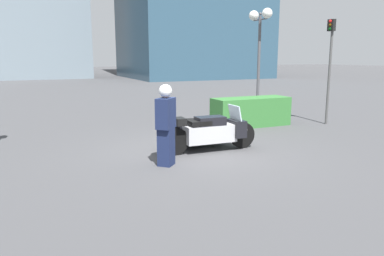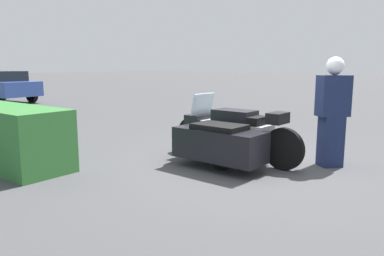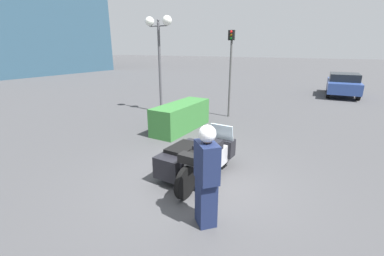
# 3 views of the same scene
# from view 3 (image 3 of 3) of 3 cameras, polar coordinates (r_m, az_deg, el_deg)

# --- Properties ---
(ground_plane) EXTENTS (160.00, 160.00, 0.00)m
(ground_plane) POSITION_cam_3_polar(r_m,az_deg,el_deg) (6.06, 0.89, -12.20)
(ground_plane) COLOR #424244
(police_motorcycle) EXTENTS (2.62, 1.30, 1.17)m
(police_motorcycle) POSITION_cam_3_polar(r_m,az_deg,el_deg) (6.22, 1.05, -6.40)
(police_motorcycle) COLOR black
(police_motorcycle) RESTS_ON ground
(officer_rider) EXTENTS (0.56, 0.57, 1.83)m
(officer_rider) POSITION_cam_3_polar(r_m,az_deg,el_deg) (4.38, 3.25, -10.22)
(officer_rider) COLOR #192347
(officer_rider) RESTS_ON ground
(hedge_bush_curbside) EXTENTS (2.78, 0.94, 1.00)m
(hedge_bush_curbside) POSITION_cam_3_polar(r_m,az_deg,el_deg) (9.70, -2.42, 2.54)
(hedge_bush_curbside) COLOR #337033
(hedge_bush_curbside) RESTS_ON ground
(twin_lamp_post) EXTENTS (0.41, 1.37, 4.32)m
(twin_lamp_post) POSITION_cam_3_polar(r_m,az_deg,el_deg) (12.23, -7.42, 19.72)
(twin_lamp_post) COLOR #4C4C51
(twin_lamp_post) RESTS_ON ground
(traffic_light_near) EXTENTS (0.23, 0.27, 3.68)m
(traffic_light_near) POSITION_cam_3_polar(r_m,az_deg,el_deg) (11.42, 8.57, 14.27)
(traffic_light_near) COLOR #4C4C4C
(traffic_light_near) RESTS_ON ground
(parked_car_background) EXTENTS (4.14, 2.06, 1.43)m
(parked_car_background) POSITION_cam_3_polar(r_m,az_deg,el_deg) (19.29, 30.57, 8.43)
(parked_car_background) COLOR #2D478C
(parked_car_background) RESTS_ON ground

